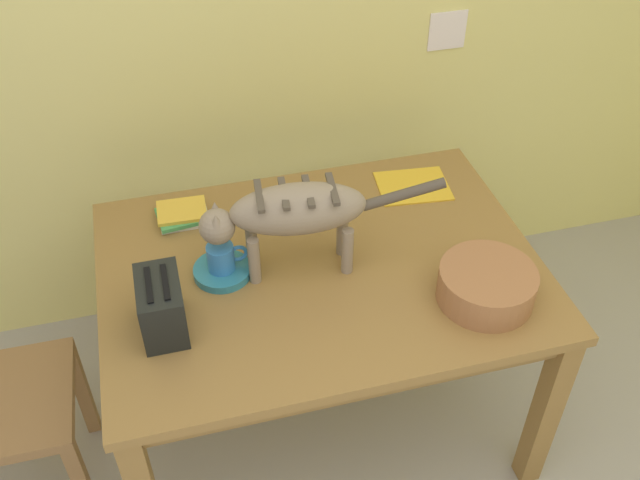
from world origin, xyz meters
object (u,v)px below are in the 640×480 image
(dining_table, at_px, (320,284))
(wicker_basket, at_px, (487,285))
(magazine, at_px, (413,186))
(book_stack, at_px, (183,215))
(cat, at_px, (292,213))
(toaster, at_px, (162,306))
(coffee_mug, at_px, (222,257))
(saucer_bowl, at_px, (222,271))

(dining_table, bearing_deg, wicker_basket, -31.59)
(magazine, xyz_separation_m, book_stack, (-0.81, 0.03, 0.02))
(cat, distance_m, wicker_basket, 0.60)
(magazine, bearing_deg, cat, -143.53)
(magazine, bearing_deg, book_stack, -175.79)
(book_stack, bearing_deg, toaster, -102.50)
(magazine, xyz_separation_m, wicker_basket, (0.01, -0.57, 0.05))
(cat, bearing_deg, coffee_mug, 89.90)
(coffee_mug, bearing_deg, wicker_basket, -22.35)
(saucer_bowl, distance_m, magazine, 0.77)
(magazine, relative_size, wicker_basket, 0.87)
(book_stack, bearing_deg, coffee_mug, -73.44)
(dining_table, relative_size, coffee_mug, 10.84)
(wicker_basket, bearing_deg, saucer_bowl, 157.75)
(toaster, bearing_deg, book_stack, 77.50)
(saucer_bowl, height_order, magazine, saucer_bowl)
(book_stack, bearing_deg, dining_table, -40.88)
(magazine, bearing_deg, dining_table, -137.87)
(cat, distance_m, saucer_bowl, 0.30)
(dining_table, relative_size, toaster, 6.77)
(cat, relative_size, magazine, 2.94)
(wicker_basket, xyz_separation_m, toaster, (-0.92, 0.12, 0.03))
(wicker_basket, bearing_deg, coffee_mug, 157.65)
(cat, bearing_deg, wicker_basket, -112.43)
(coffee_mug, bearing_deg, book_stack, 106.56)
(coffee_mug, bearing_deg, magazine, 20.85)
(wicker_basket, distance_m, toaster, 0.93)
(cat, bearing_deg, toaster, 116.40)
(saucer_bowl, relative_size, book_stack, 1.01)
(saucer_bowl, height_order, book_stack, book_stack)
(magazine, bearing_deg, toaster, -147.75)
(cat, xyz_separation_m, magazine, (0.50, 0.30, -0.21))
(magazine, bearing_deg, wicker_basket, -82.94)
(coffee_mug, xyz_separation_m, toaster, (-0.19, -0.18, 0.02))
(saucer_bowl, bearing_deg, book_stack, 105.92)
(saucer_bowl, bearing_deg, wicker_basket, -22.25)
(cat, bearing_deg, magazine, -53.73)
(saucer_bowl, distance_m, toaster, 0.27)
(book_stack, height_order, wicker_basket, wicker_basket)
(wicker_basket, bearing_deg, magazine, 90.99)
(dining_table, bearing_deg, cat, 172.12)
(cat, height_order, wicker_basket, cat)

